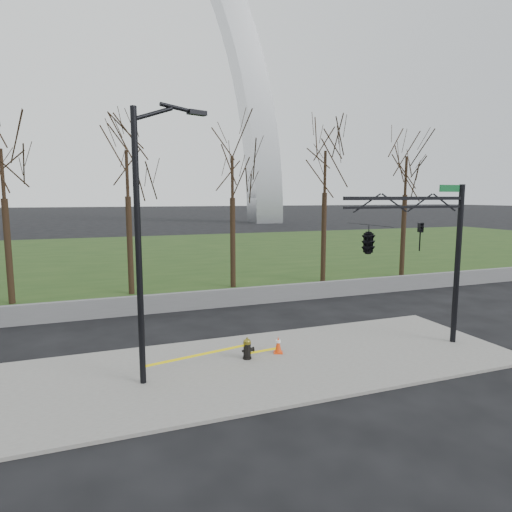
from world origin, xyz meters
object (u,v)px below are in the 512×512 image
object	(u,v)px
fire_hydrant	(247,349)
traffic_cone	(278,345)
street_light	(145,227)
traffic_signal_mast	(387,238)

from	to	relation	value
fire_hydrant	traffic_cone	bearing A→B (deg)	10.26
traffic_cone	street_light	size ratio (longest dim) A/B	0.07
traffic_cone	traffic_signal_mast	distance (m)	5.26
fire_hydrant	street_light	world-z (taller)	street_light
traffic_cone	traffic_signal_mast	size ratio (longest dim) A/B	0.10
fire_hydrant	traffic_cone	xyz separation A→B (m)	(1.20, 0.15, -0.04)
fire_hydrant	street_light	size ratio (longest dim) A/B	0.09
fire_hydrant	traffic_signal_mast	xyz separation A→B (m)	(4.65, -1.13, 3.70)
street_light	traffic_signal_mast	world-z (taller)	street_light
traffic_cone	traffic_signal_mast	bearing A→B (deg)	-20.26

